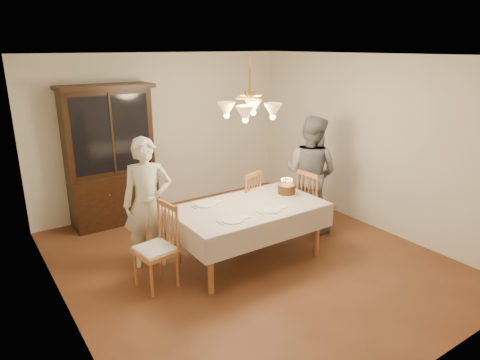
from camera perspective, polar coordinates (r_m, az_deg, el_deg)
ground at (r=5.76m, az=1.14°, el=-10.51°), size 5.00×5.00×0.00m
room_shell at (r=5.21m, az=1.24°, el=5.03°), size 5.00×5.00×5.00m
dining_table at (r=5.47m, az=1.18°, el=-4.19°), size 1.90×1.10×0.76m
china_hutch at (r=6.89m, az=-16.85°, el=2.76°), size 1.38×0.54×2.16m
chair_far_side at (r=6.27m, az=0.36°, el=-3.66°), size 0.57×0.56×1.00m
chair_left_end at (r=5.07m, az=-11.15°, el=-9.23°), size 0.48×0.49×1.00m
chair_right_end at (r=6.40m, az=9.93°, el=-3.48°), size 0.44×0.46×1.00m
elderly_woman at (r=5.44m, az=-12.21°, el=-3.06°), size 0.71×0.60×1.67m
adult_in_grey at (r=6.53m, az=9.39°, el=0.92°), size 0.91×1.02×1.74m
birthday_cake at (r=5.86m, az=6.22°, el=-1.30°), size 0.30×0.30×0.23m
place_setting_near_left at (r=5.01m, az=-0.87°, el=-5.30°), size 0.40×0.25×0.02m
place_setting_near_right at (r=5.31m, az=4.24°, el=-3.97°), size 0.40×0.25×0.02m
place_setting_far_left at (r=5.50m, az=-4.46°, el=-3.20°), size 0.42×0.27×0.02m
chandelier at (r=5.14m, az=1.27°, el=9.34°), size 0.62×0.62×0.73m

